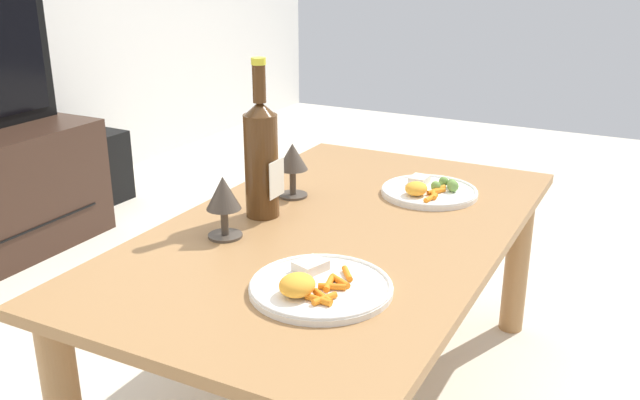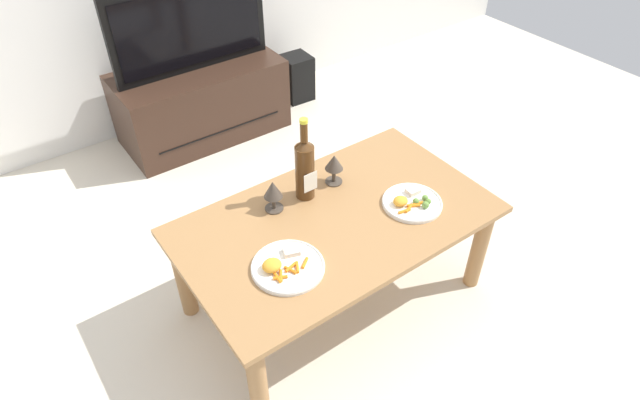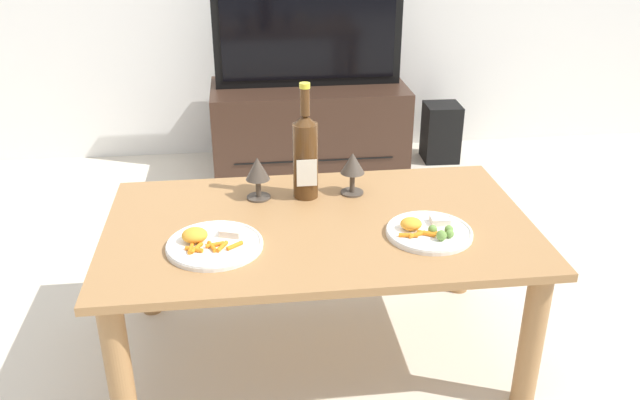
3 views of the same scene
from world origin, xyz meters
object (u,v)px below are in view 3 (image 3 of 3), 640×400
Objects in this scene: wine_bottle at (305,153)px; tv_screen at (308,35)px; dining_table at (319,245)px; goblet_right at (353,166)px; tv_stand at (309,127)px; goblet_left at (258,171)px; floor_speaker at (441,132)px; dinner_plate_left at (213,243)px; dinner_plate_right at (429,231)px.

tv_screen is at bearing 83.53° from wine_bottle.
wine_bottle is (-0.02, 0.19, 0.23)m from dining_table.
dining_table is at bearing -124.30° from goblet_right.
tv_stand is (0.14, 1.59, -0.18)m from dining_table.
tv_screen reaches higher than goblet_left.
tv_stand is 3.18× the size of floor_speaker.
dinner_plate_left reaches higher than dining_table.
dining_table is 4.01× the size of floor_speaker.
dining_table reaches higher than floor_speaker.
tv_screen is at bearing 95.68° from dinner_plate_right.
dinner_plate_left is at bearing -160.26° from dining_table.
dining_table is 1.34× the size of tv_screen.
goblet_right is at bearing -90.18° from tv_stand.
goblet_left is 0.31m from goblet_right.
floor_speaker is 1.83m from goblet_left.
dining_table is 0.31m from goblet_left.
goblet_left is at bearing 131.56° from dining_table.
dining_table is at bearing -84.05° from wine_bottle.
tv_stand is 1.06× the size of tv_screen.
wine_bottle reaches higher than dinner_plate_right.
dinner_plate_right is (0.17, -1.71, 0.27)m from tv_stand.
dinner_plate_left reaches higher than tv_stand.
wine_bottle is 0.16m from goblet_right.
goblet_right is at bearing -0.00° from goblet_left.
dining_table is at bearing -116.38° from floor_speaker.
wine_bottle reaches higher than floor_speaker.
tv_stand is at bearing 89.82° from goblet_right.
tv_screen is at bearing 85.02° from dining_table.
wine_bottle is at bearing -178.64° from goblet_right.
tv_stand is 2.68× the size of wine_bottle.
dining_table is 5.08× the size of dinner_plate_right.
tv_stand is 1.47m from wine_bottle.
tv_screen is (-0.00, -0.00, 0.49)m from tv_stand.
dining_table is at bearing -94.98° from tv_screen.
wine_bottle is 1.39× the size of dinner_plate_left.
dinner_plate_right is at bearing -84.32° from tv_screen.
dining_table is 0.30m from goblet_right.
wine_bottle is at bearing -96.47° from tv_screen.
wine_bottle reaches higher than goblet_left.
dining_table is at bearing -94.97° from tv_stand.
floor_speaker is 2.24× the size of goblet_right.
dinner_plate_right is at bearing -32.88° from goblet_left.
dinner_plate_right is (-0.58, -1.74, 0.34)m from floor_speaker.
goblet_right is (0.15, 0.00, -0.05)m from wine_bottle.
dinner_plate_left is (-0.29, -0.31, -0.14)m from wine_bottle.
tv_stand is 4.02× the size of dinner_plate_right.
tv_screen is 1.78m from dinner_plate_left.
wine_bottle is 0.16m from goblet_left.
dinner_plate_left is (-0.45, -0.31, -0.09)m from goblet_right.
tv_stand is at bearing -175.33° from floor_speaker.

